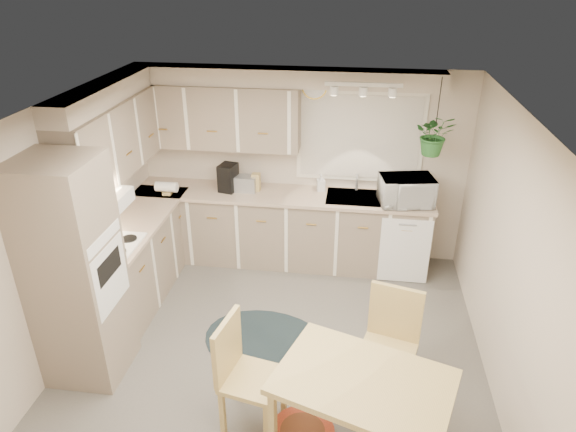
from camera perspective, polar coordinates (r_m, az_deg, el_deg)
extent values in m
plane|color=#605C55|center=(5.21, -1.47, -15.29)|extent=(4.20, 4.20, 0.00)
plane|color=white|center=(4.03, -1.87, 11.06)|extent=(4.20, 4.20, 0.00)
cube|color=beige|center=(6.38, 1.44, 5.67)|extent=(4.00, 0.04, 2.40)
cube|color=beige|center=(5.18, -24.03, -1.96)|extent=(0.04, 4.20, 2.40)
cube|color=beige|center=(4.65, 23.59, -5.23)|extent=(0.04, 4.20, 2.40)
cube|color=gray|center=(6.07, -16.26, -4.53)|extent=(0.60, 1.85, 0.90)
cube|color=gray|center=(6.44, -0.71, -1.43)|extent=(3.60, 0.60, 0.90)
cube|color=tan|center=(5.84, -16.74, -0.58)|extent=(0.64, 1.89, 0.04)
cube|color=tan|center=(6.23, -0.75, 2.35)|extent=(3.64, 0.64, 0.04)
cube|color=gray|center=(4.82, -22.57, -5.93)|extent=(0.65, 0.65, 2.10)
cube|color=white|center=(4.67, -19.14, -6.36)|extent=(0.02, 0.56, 0.58)
cube|color=gray|center=(5.67, -18.70, 8.25)|extent=(0.35, 2.00, 0.75)
cube|color=gray|center=(6.21, -8.07, 10.90)|extent=(2.00, 0.35, 0.75)
cube|color=beige|center=(5.56, -19.66, 12.88)|extent=(0.30, 2.00, 0.20)
cube|color=beige|center=(5.95, -0.59, 15.19)|extent=(3.60, 0.30, 0.20)
cube|color=white|center=(5.37, -19.05, -3.12)|extent=(0.52, 0.58, 0.02)
cube|color=white|center=(5.19, -19.99, 1.28)|extent=(0.40, 0.60, 0.14)
cube|color=white|center=(6.18, 7.98, 8.67)|extent=(1.40, 0.02, 1.00)
cube|color=white|center=(6.19, 7.98, 8.69)|extent=(1.50, 0.02, 1.10)
cube|color=#979A9E|center=(6.19, 7.54, 1.72)|extent=(0.70, 0.48, 0.10)
cube|color=white|center=(6.16, 12.81, -3.84)|extent=(0.58, 0.02, 0.83)
cube|color=white|center=(5.49, 8.39, 14.27)|extent=(0.80, 0.04, 0.04)
cylinder|color=gold|center=(6.06, 2.97, 14.19)|extent=(0.30, 0.03, 0.30)
cube|color=tan|center=(4.18, 8.06, -21.37)|extent=(1.44, 1.18, 0.78)
cube|color=tan|center=(4.29, -3.93, -17.40)|extent=(0.55, 0.55, 1.00)
cube|color=tan|center=(4.57, 10.95, -14.49)|extent=(0.59, 0.59, 1.02)
ellipsoid|color=black|center=(5.36, -2.37, -13.83)|extent=(1.54, 1.32, 0.01)
imported|color=white|center=(6.03, 13.03, 3.08)|extent=(0.65, 0.44, 0.40)
imported|color=white|center=(6.30, 3.67, 3.26)|extent=(0.14, 0.23, 0.10)
imported|color=#286429|center=(5.85, 15.93, 8.21)|extent=(0.43, 0.47, 0.36)
cube|color=black|center=(6.29, -6.66, 4.26)|extent=(0.23, 0.27, 0.34)
cube|color=#979A9E|center=(6.29, -4.93, 3.64)|extent=(0.32, 0.19, 0.19)
cube|color=tan|center=(6.28, -3.57, 3.79)|extent=(0.10, 0.10, 0.22)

